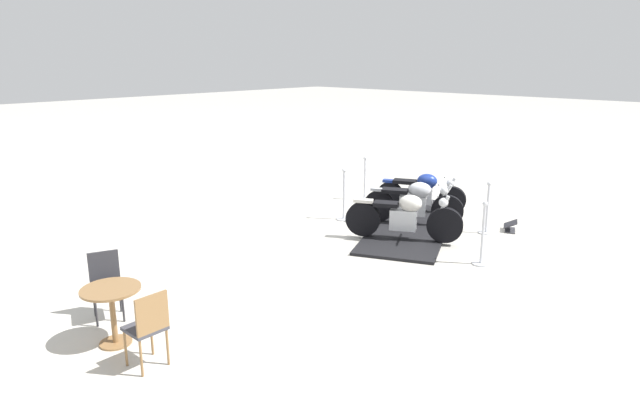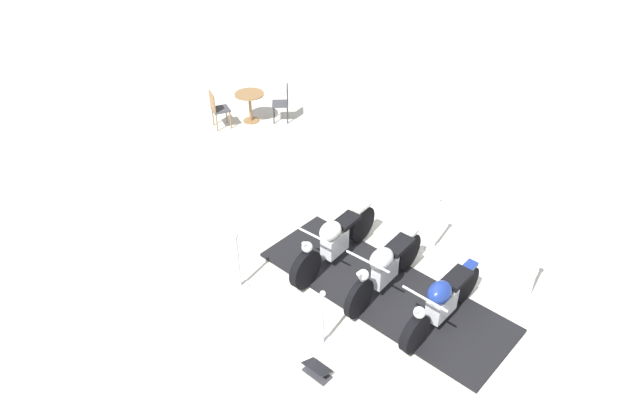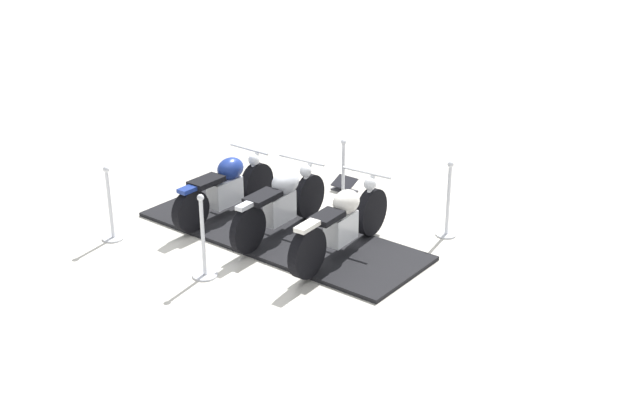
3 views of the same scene
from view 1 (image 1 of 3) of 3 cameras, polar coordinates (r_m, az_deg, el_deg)
ground_plane at (r=11.95m, az=9.42°, el=-2.65°), size 80.00×80.00×0.00m
display_platform at (r=11.94m, az=9.43°, el=-2.52°), size 4.59×3.14×0.06m
motorcycle_cream at (r=10.78m, az=8.71°, el=-1.66°), size 1.22×2.07×1.00m
motorcycle_chrome at (r=11.80m, az=9.68°, el=-0.13°), size 1.13×1.92×0.98m
motorcycle_navy at (r=12.84m, az=10.43°, el=0.83°), size 1.05×1.92×0.91m
stanchion_right_mid at (r=11.72m, az=16.80°, el=-1.61°), size 0.32×0.32×1.08m
stanchion_left_rear at (r=13.90m, az=4.62°, el=1.52°), size 0.31×0.31×1.10m
stanchion_right_front at (r=9.94m, az=16.35°, el=-4.23°), size 0.30×0.30×1.13m
stanchion_left_mid at (r=12.17m, az=2.46°, el=-0.31°), size 0.33×0.33×1.15m
info_placard at (r=12.10m, az=18.99°, el=-2.68°), size 0.46×0.40×0.22m
cafe_table at (r=7.39m, az=-20.64°, el=-9.83°), size 0.72×0.72×0.75m
cafe_chair_near_table at (r=6.74m, az=-17.29°, el=-12.16°), size 0.40×0.40×0.94m
cafe_chair_across_table at (r=8.17m, az=-21.19°, el=-7.79°), size 0.52×0.52×0.92m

